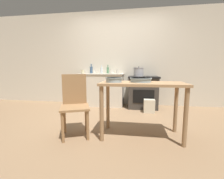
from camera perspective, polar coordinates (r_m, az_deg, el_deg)
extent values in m
plane|color=#896B4C|center=(2.84, -1.32, -12.45)|extent=(14.00, 14.00, 0.00)
cube|color=beige|center=(4.25, 2.50, 11.67)|extent=(8.00, 0.07, 2.55)
cube|color=beige|center=(4.07, -4.13, -0.24)|extent=(1.19, 0.49, 0.84)
cube|color=#B6AD9C|center=(4.04, -4.19, 5.87)|extent=(1.22, 0.52, 0.03)
cube|color=#38332D|center=(3.93, 11.71, -1.21)|extent=(0.71, 0.60, 0.77)
cube|color=black|center=(3.88, 11.87, 4.67)|extent=(0.75, 0.64, 0.04)
cube|color=black|center=(3.63, 11.92, -2.64)|extent=(0.50, 0.01, 0.32)
cube|color=#A87F56|center=(2.16, 11.33, 2.21)|extent=(1.17, 0.56, 0.03)
cylinder|color=#97724E|center=(2.05, -3.97, -9.26)|extent=(0.06, 0.06, 0.76)
cylinder|color=#97724E|center=(2.10, 26.25, -9.66)|extent=(0.06, 0.06, 0.76)
cylinder|color=#97724E|center=(2.50, -1.58, -6.19)|extent=(0.06, 0.06, 0.76)
cylinder|color=#97724E|center=(2.54, 23.12, -6.60)|extent=(0.06, 0.06, 0.76)
cube|color=#997047|center=(2.24, -13.95, -6.65)|extent=(0.52, 0.52, 0.03)
cube|color=#997047|center=(2.37, -14.11, 0.15)|extent=(0.34, 0.16, 0.46)
cylinder|color=#997047|center=(2.16, -18.29, -13.62)|extent=(0.04, 0.04, 0.42)
cylinder|color=#997047|center=(2.15, -9.26, -13.37)|extent=(0.04, 0.04, 0.42)
cylinder|color=#997047|center=(2.47, -17.66, -10.87)|extent=(0.04, 0.04, 0.42)
cylinder|color=#997047|center=(2.46, -9.84, -10.64)|extent=(0.04, 0.04, 0.42)
cube|color=beige|center=(3.53, 13.98, -6.12)|extent=(0.24, 0.17, 0.30)
cylinder|color=#A8A8AD|center=(3.89, 10.08, 6.50)|extent=(0.25, 0.25, 0.20)
cylinder|color=#A8A8AD|center=(3.89, 10.12, 8.12)|extent=(0.26, 0.26, 0.02)
sphere|color=black|center=(3.89, 10.13, 8.44)|extent=(0.02, 0.02, 0.02)
cylinder|color=#93A8B2|center=(2.20, 10.90, 3.58)|extent=(0.29, 0.29, 0.06)
cylinder|color=#8597A0|center=(2.20, 10.91, 4.21)|extent=(0.31, 0.31, 0.01)
cylinder|color=#93A8B2|center=(2.14, 0.77, 3.74)|extent=(0.22, 0.22, 0.07)
cylinder|color=#8597A0|center=(2.14, 0.77, 4.54)|extent=(0.24, 0.24, 0.01)
cylinder|color=#3D5675|center=(4.27, -7.91, 7.38)|extent=(0.08, 0.08, 0.19)
cylinder|color=#3D5675|center=(4.27, -7.94, 9.14)|extent=(0.03, 0.03, 0.07)
cylinder|color=silver|center=(4.07, -3.97, 7.22)|extent=(0.07, 0.07, 0.16)
cylinder|color=silver|center=(4.07, -3.98, 8.78)|extent=(0.03, 0.03, 0.06)
cylinder|color=#517F5B|center=(4.16, -1.59, 7.30)|extent=(0.07, 0.07, 0.17)
cylinder|color=#517F5B|center=(4.16, -1.59, 8.90)|extent=(0.02, 0.02, 0.07)
cylinder|color=beige|center=(4.07, -11.09, 6.66)|extent=(0.09, 0.09, 0.10)
cylinder|color=silver|center=(3.99, -6.81, 6.73)|extent=(0.08, 0.08, 0.10)
cylinder|color=silver|center=(3.83, 2.12, 6.76)|extent=(0.08, 0.08, 0.10)
cylinder|color=silver|center=(3.90, -0.11, 6.75)|extent=(0.09, 0.09, 0.10)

